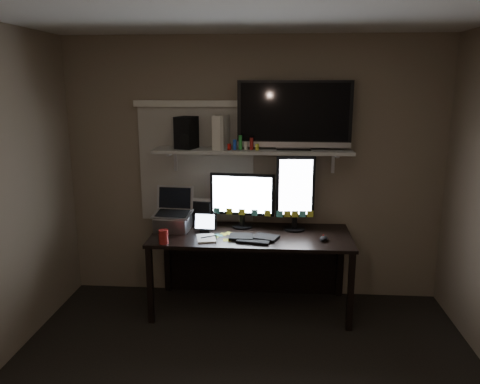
# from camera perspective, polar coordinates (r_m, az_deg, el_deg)

# --- Properties ---
(back_wall) EXTENTS (3.60, 0.00, 3.60)m
(back_wall) POSITION_cam_1_polar(r_m,az_deg,el_deg) (4.49, 1.65, 2.66)
(back_wall) COLOR #7A6A57
(back_wall) RESTS_ON floor
(window_blinds) EXTENTS (1.10, 0.02, 1.10)m
(window_blinds) POSITION_cam_1_polar(r_m,az_deg,el_deg) (4.53, -5.34, 3.33)
(window_blinds) COLOR #AFA89D
(window_blinds) RESTS_ON back_wall
(desk) EXTENTS (1.80, 0.75, 0.73)m
(desk) POSITION_cam_1_polar(r_m,az_deg,el_deg) (4.43, 1.43, -6.83)
(desk) COLOR black
(desk) RESTS_ON floor
(wall_shelf) EXTENTS (1.80, 0.35, 0.03)m
(wall_shelf) POSITION_cam_1_polar(r_m,az_deg,el_deg) (4.29, 1.56, 5.06)
(wall_shelf) COLOR #ACACA7
(wall_shelf) RESTS_ON back_wall
(monitor_landscape) EXTENTS (0.61, 0.13, 0.53)m
(monitor_landscape) POSITION_cam_1_polar(r_m,az_deg,el_deg) (4.39, 0.27, -0.98)
(monitor_landscape) COLOR black
(monitor_landscape) RESTS_ON desk
(monitor_portrait) EXTENTS (0.36, 0.10, 0.71)m
(monitor_portrait) POSITION_cam_1_polar(r_m,az_deg,el_deg) (4.32, 6.75, -0.11)
(monitor_portrait) COLOR black
(monitor_portrait) RESTS_ON desk
(keyboard) EXTENTS (0.46, 0.24, 0.03)m
(keyboard) POSITION_cam_1_polar(r_m,az_deg,el_deg) (4.13, 1.64, -5.55)
(keyboard) COLOR black
(keyboard) RESTS_ON desk
(mouse) EXTENTS (0.10, 0.12, 0.04)m
(mouse) POSITION_cam_1_polar(r_m,az_deg,el_deg) (4.15, 10.16, -5.60)
(mouse) COLOR black
(mouse) RESTS_ON desk
(notepad) EXTENTS (0.21, 0.25, 0.01)m
(notepad) POSITION_cam_1_polar(r_m,az_deg,el_deg) (4.14, -4.15, -5.65)
(notepad) COLOR silver
(notepad) RESTS_ON desk
(tablet) EXTENTS (0.22, 0.10, 0.19)m
(tablet) POSITION_cam_1_polar(r_m,az_deg,el_deg) (4.31, -4.27, -3.70)
(tablet) COLOR black
(tablet) RESTS_ON desk
(file_sorter) EXTENTS (0.21, 0.11, 0.25)m
(file_sorter) POSITION_cam_1_polar(r_m,az_deg,el_deg) (4.52, -4.75, -2.45)
(file_sorter) COLOR black
(file_sorter) RESTS_ON desk
(laptop) EXTENTS (0.37, 0.31, 0.39)m
(laptop) POSITION_cam_1_polar(r_m,az_deg,el_deg) (4.35, -8.23, -2.19)
(laptop) COLOR #B0AFB4
(laptop) RESTS_ON desk
(cup) EXTENTS (0.08, 0.08, 0.12)m
(cup) POSITION_cam_1_polar(r_m,az_deg,el_deg) (4.05, -9.31, -5.39)
(cup) COLOR maroon
(cup) RESTS_ON desk
(sticky_notes) EXTENTS (0.35, 0.30, 0.00)m
(sticky_notes) POSITION_cam_1_polar(r_m,az_deg,el_deg) (4.20, -3.35, -5.40)
(sticky_notes) COLOR #D4D73A
(sticky_notes) RESTS_ON desk
(tv) EXTENTS (1.02, 0.21, 0.61)m
(tv) POSITION_cam_1_polar(r_m,az_deg,el_deg) (4.27, 6.64, 9.28)
(tv) COLOR black
(tv) RESTS_ON wall_shelf
(game_console) EXTENTS (0.14, 0.27, 0.31)m
(game_console) POSITION_cam_1_polar(r_m,az_deg,el_deg) (4.29, -2.34, 7.32)
(game_console) COLOR beige
(game_console) RESTS_ON wall_shelf
(speaker) EXTENTS (0.21, 0.23, 0.29)m
(speaker) POSITION_cam_1_polar(r_m,az_deg,el_deg) (4.33, -6.55, 7.20)
(speaker) COLOR black
(speaker) RESTS_ON wall_shelf
(bottles) EXTENTS (0.20, 0.10, 0.13)m
(bottles) POSITION_cam_1_polar(r_m,az_deg,el_deg) (4.19, 0.38, 5.97)
(bottles) COLOR #A50F0C
(bottles) RESTS_ON wall_shelf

